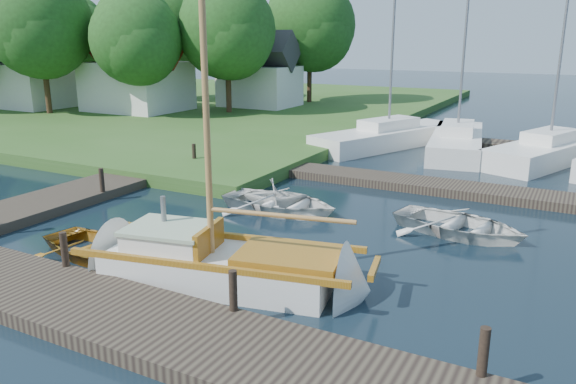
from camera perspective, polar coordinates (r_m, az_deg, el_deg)
The scene contains 27 objects.
ground at distance 15.64m, azimuth -0.00°, elevation -4.24°, with size 160.00×160.00×0.00m, color black.
near_dock at distance 11.09m, azimuth -15.10°, elevation -12.61°, with size 18.00×2.20×0.30m, color black.
left_dock at distance 21.77m, azimuth -16.34°, elevation 1.20°, with size 2.20×18.00×0.30m, color black.
far_dock at distance 20.75m, azimuth 13.43°, elevation 0.73°, with size 14.00×1.60×0.30m, color black.
shore at distance 49.69m, azimuth -17.03°, elevation 8.97°, with size 50.00×40.00×0.50m, color #2D571D.
mooring_post_1 at distance 13.54m, azimuth -21.77°, elevation -5.43°, with size 0.16×0.16×0.80m, color black.
mooring_post_2 at distance 10.69m, azimuth -5.59°, elevation -9.93°, with size 0.16×0.16×0.80m, color black.
mooring_post_3 at distance 9.25m, azimuth 19.25°, elevation -15.07°, with size 0.16×0.16×0.80m, color black.
mooring_post_4 at distance 19.58m, azimuth -18.39°, elevation 1.15°, with size 0.16×0.16×0.80m, color black.
mooring_post_5 at distance 23.21m, azimuth -9.52°, elevation 3.87°, with size 0.16×0.16×0.80m, color black.
sailboat at distance 12.57m, azimuth -6.18°, elevation -7.71°, with size 7.40×3.33×9.83m.
dinghy at distance 14.68m, azimuth -18.79°, elevation -4.98°, with size 2.42×3.39×0.70m, color #82490B.
tender_a at distance 17.47m, azimuth -0.82°, elevation -0.77°, with size 2.71×3.79×0.79m, color white.
tender_b at distance 17.84m, azimuth -1.26°, elevation 0.03°, with size 1.73×2.01×1.06m, color white.
tender_c at distance 16.18m, azimuth 17.04°, elevation -2.85°, with size 2.62×3.67×0.76m, color white.
marina_boat_0 at distance 28.48m, azimuth 10.15°, elevation 5.69°, with size 5.46×9.09×11.23m.
marina_boat_1 at distance 27.88m, azimuth 16.78°, elevation 5.06°, with size 3.50×8.46×9.66m.
marina_boat_2 at distance 26.96m, azimuth 24.98°, elevation 3.98°, with size 4.90×8.17×12.20m.
house_a at distance 39.63m, azimuth -15.13°, elevation 11.58°, with size 6.30×5.00×6.29m.
house_b at distance 44.21m, azimuth -24.68°, elevation 10.82°, with size 5.77×4.50×5.79m.
house_c at distance 40.86m, azimuth -2.89°, elevation 11.64°, with size 5.25×4.00×5.28m.
tree_1 at distance 39.80m, azimuth -23.85°, elevation 15.36°, with size 6.70×6.70×9.20m.
tree_2 at distance 36.78m, azimuth -15.14°, elevation 14.89°, with size 5.83×5.75×7.82m.
tree_3 at distance 37.44m, azimuth -6.18°, elevation 16.18°, with size 6.41×6.38×8.74m.
tree_4 at distance 45.45m, azimuth -11.99°, elevation 16.50°, with size 7.01×7.01×9.66m.
tree_5 at distance 49.55m, azimuth -20.84°, elevation 14.64°, with size 6.00×5.94×8.10m.
tree_7 at distance 43.40m, azimuth 2.28°, elevation 16.65°, with size 6.83×6.83×9.38m.
Camera 1 is at (6.92, -13.00, 5.26)m, focal length 35.00 mm.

